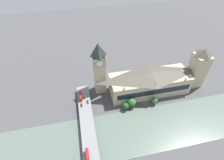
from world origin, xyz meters
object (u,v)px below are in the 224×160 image
road_bridge (89,137)px  car_northbound_lead (82,105)px  parliament_hall (150,82)px  victoria_tower (198,68)px  double_decker_bus_lead (87,155)px  car_southbound_lead (88,102)px  clock_tower (99,67)px  double_decker_bus_mid (81,96)px

road_bridge → car_northbound_lead: car_northbound_lead is taller
parliament_hall → car_northbound_lead: bearing=98.2°
victoria_tower → car_northbound_lead: size_ratio=11.36×
double_decker_bus_lead → car_northbound_lead: double_decker_bus_lead is taller
road_bridge → car_southbound_lead: car_southbound_lead is taller
parliament_hall → road_bridge: (-49.20, 76.76, -9.23)m
car_northbound_lead → car_southbound_lead: car_northbound_lead is taller
clock_tower → double_decker_bus_mid: 37.83m
double_decker_bus_mid → car_southbound_lead: double_decker_bus_mid is taller
road_bridge → car_northbound_lead: (37.66, 3.36, 1.96)m
parliament_hall → car_northbound_lead: 81.27m
parliament_hall → road_bridge: 91.64m
double_decker_bus_mid → car_northbound_lead: double_decker_bus_mid is taller
clock_tower → road_bridge: (-63.00, 20.97, -29.31)m
car_northbound_lead → parliament_hall: bearing=-81.8°
double_decker_bus_mid → parliament_hall: bearing=-89.6°
clock_tower → double_decker_bus_mid: (-14.35, 24.14, -25.34)m
double_decker_bus_lead → double_decker_bus_mid: bearing=0.2°
parliament_hall → clock_tower: (13.80, 55.79, 20.08)m
victoria_tower → double_decker_bus_mid: (-0.60, 137.81, -16.02)m
victoria_tower → car_northbound_lead: (-11.59, 137.99, -18.03)m
victoria_tower → double_decker_bus_lead: size_ratio=5.28×
car_northbound_lead → car_southbound_lead: size_ratio=1.03×
double_decker_bus_mid → road_bridge: bearing=-176.3°
parliament_hall → clock_tower: bearing=76.1°
clock_tower → car_southbound_lead: bearing=141.7°
road_bridge → double_decker_bus_mid: double_decker_bus_mid is taller
double_decker_bus_lead → road_bridge: bearing=-9.5°
double_decker_bus_lead → car_northbound_lead: bearing=0.4°
car_northbound_lead → victoria_tower: bearing=-85.2°
victoria_tower → road_bridge: bearing=110.1°
double_decker_bus_mid → car_southbound_lead: 10.41m
victoria_tower → road_bridge: 144.75m
parliament_hall → road_bridge: bearing=122.7°
clock_tower → road_bridge: clock_tower is taller
parliament_hall → clock_tower: size_ratio=1.42×
double_decker_bus_mid → clock_tower: bearing=-59.3°
parliament_hall → victoria_tower: bearing=-89.9°
victoria_tower → road_bridge: (-49.25, 134.63, -19.99)m
victoria_tower → parliament_hall: bearing=90.1°
clock_tower → car_northbound_lead: (-25.34, 24.32, -27.35)m
victoria_tower → double_decker_bus_mid: bearing=90.3°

